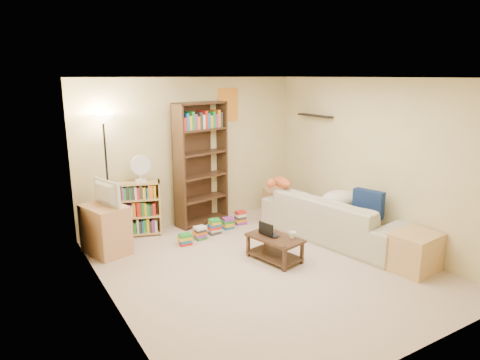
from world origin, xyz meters
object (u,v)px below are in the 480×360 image
object	(u,v)px
side_table	(277,202)
sofa	(334,217)
laptop	(271,233)
end_cabinet	(414,252)
tabby_cat	(280,182)
desk_fan	(141,168)
short_bookshelf	(139,209)
television	(103,193)
floor_lamp	(105,141)
tv_stand	(106,230)
mug	(292,235)
coffee_table	(275,246)
tall_bookshelf	(201,161)

from	to	relation	value
side_table	sofa	bearing A→B (deg)	-86.08
laptop	side_table	distance (m)	1.91
sofa	end_cabinet	distance (m)	1.42
tabby_cat	desk_fan	distance (m)	2.28
short_bookshelf	television	bearing A→B (deg)	-126.88
floor_lamp	side_table	size ratio (longest dim) A/B	4.01
side_table	end_cabinet	distance (m)	2.83
tv_stand	floor_lamp	bearing A→B (deg)	51.15
mug	tv_stand	size ratio (longest dim) A/B	0.18
coffee_table	end_cabinet	distance (m)	1.85
sofa	end_cabinet	world-z (taller)	sofa
mug	television	size ratio (longest dim) A/B	0.20
tall_bookshelf	short_bookshelf	distance (m)	1.30
laptop	floor_lamp	world-z (taller)	floor_lamp
tabby_cat	end_cabinet	size ratio (longest dim) A/B	0.89
mug	desk_fan	xyz separation A→B (m)	(-1.42, 2.06, 0.73)
short_bookshelf	tabby_cat	bearing A→B (deg)	-4.65
television	desk_fan	bearing A→B (deg)	-75.61
tall_bookshelf	short_bookshelf	world-z (taller)	tall_bookshelf
tall_bookshelf	mug	bearing A→B (deg)	-92.62
mug	sofa	bearing A→B (deg)	18.05
sofa	coffee_table	bearing A→B (deg)	89.21
short_bookshelf	tall_bookshelf	bearing A→B (deg)	17.83
television	short_bookshelf	size ratio (longest dim) A/B	0.72
short_bookshelf	tv_stand	bearing A→B (deg)	-126.88
tabby_cat	short_bookshelf	size ratio (longest dim) A/B	0.63
sofa	coffee_table	distance (m)	1.32
sofa	laptop	distance (m)	1.28
desk_fan	end_cabinet	distance (m)	4.17
mug	laptop	bearing A→B (deg)	117.85
sofa	tv_stand	bearing A→B (deg)	59.04
laptop	television	world-z (taller)	television
coffee_table	tv_stand	distance (m)	2.45
mug	side_table	bearing A→B (deg)	59.96
laptop	short_bookshelf	bearing A→B (deg)	25.13
mug	tall_bookshelf	bearing A→B (deg)	99.39
mug	end_cabinet	distance (m)	1.62
television	tall_bookshelf	bearing A→B (deg)	-91.77
tabby_cat	desk_fan	xyz separation A→B (m)	(-2.09, 0.84, 0.33)
sofa	tv_stand	world-z (taller)	tv_stand
laptop	side_table	world-z (taller)	side_table
television	short_bookshelf	xyz separation A→B (m)	(0.65, 0.46, -0.46)
short_bookshelf	laptop	bearing A→B (deg)	-36.24
laptop	short_bookshelf	size ratio (longest dim) A/B	0.42
short_bookshelf	floor_lamp	distance (m)	1.22
tabby_cat	tall_bookshelf	distance (m)	1.39
tv_stand	television	world-z (taller)	television
floor_lamp	side_table	bearing A→B (deg)	-6.24
coffee_table	mug	bearing A→B (deg)	-56.13
television	coffee_table	bearing A→B (deg)	-143.50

